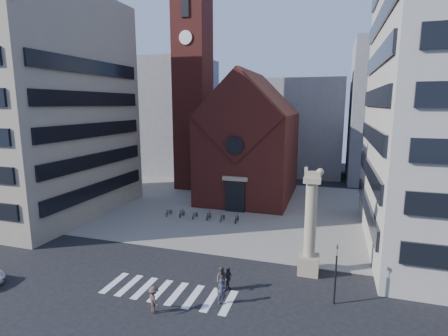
{
  "coord_description": "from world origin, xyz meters",
  "views": [
    {
      "loc": [
        11.33,
        -23.97,
        13.41
      ],
      "look_at": [
        1.33,
        8.0,
        7.28
      ],
      "focal_mm": 28.0,
      "sensor_mm": 36.0,
      "label": 1
    }
  ],
  "objects_px": {
    "traffic_light": "(336,273)",
    "pedestrian_0": "(222,292)",
    "pedestrian_1": "(222,279)",
    "lion_column": "(310,232)",
    "scooter_0": "(169,212)",
    "pedestrian_2": "(228,278)"
  },
  "relations": [
    {
      "from": "pedestrian_1",
      "to": "scooter_0",
      "type": "height_order",
      "value": "pedestrian_1"
    },
    {
      "from": "pedestrian_2",
      "to": "pedestrian_1",
      "type": "bearing_deg",
      "value": 150.94
    },
    {
      "from": "lion_column",
      "to": "pedestrian_0",
      "type": "relative_size",
      "value": 4.89
    },
    {
      "from": "lion_column",
      "to": "scooter_0",
      "type": "height_order",
      "value": "lion_column"
    },
    {
      "from": "traffic_light",
      "to": "pedestrian_2",
      "type": "xyz_separation_m",
      "value": [
        -7.45,
        -0.33,
        -1.43
      ]
    },
    {
      "from": "traffic_light",
      "to": "pedestrian_0",
      "type": "xyz_separation_m",
      "value": [
        -7.31,
        -2.27,
        -1.4
      ]
    },
    {
      "from": "pedestrian_0",
      "to": "scooter_0",
      "type": "xyz_separation_m",
      "value": [
        -11.92,
        16.2,
        -0.4
      ]
    },
    {
      "from": "traffic_light",
      "to": "pedestrian_0",
      "type": "distance_m",
      "value": 7.78
    },
    {
      "from": "lion_column",
      "to": "pedestrian_1",
      "type": "bearing_deg",
      "value": -140.99
    },
    {
      "from": "lion_column",
      "to": "pedestrian_0",
      "type": "distance_m",
      "value": 8.61
    },
    {
      "from": "pedestrian_1",
      "to": "traffic_light",
      "type": "bearing_deg",
      "value": 25.84
    },
    {
      "from": "pedestrian_0",
      "to": "pedestrian_2",
      "type": "xyz_separation_m",
      "value": [
        -0.14,
        1.93,
        -0.03
      ]
    },
    {
      "from": "pedestrian_0",
      "to": "pedestrian_1",
      "type": "relative_size",
      "value": 0.96
    },
    {
      "from": "scooter_0",
      "to": "pedestrian_2",
      "type": "bearing_deg",
      "value": -48.51
    },
    {
      "from": "pedestrian_0",
      "to": "scooter_0",
      "type": "height_order",
      "value": "pedestrian_0"
    },
    {
      "from": "lion_column",
      "to": "traffic_light",
      "type": "height_order",
      "value": "lion_column"
    },
    {
      "from": "pedestrian_2",
      "to": "scooter_0",
      "type": "xyz_separation_m",
      "value": [
        -11.78,
        14.27,
        -0.37
      ]
    },
    {
      "from": "traffic_light",
      "to": "pedestrian_0",
      "type": "height_order",
      "value": "traffic_light"
    },
    {
      "from": "lion_column",
      "to": "pedestrian_0",
      "type": "height_order",
      "value": "lion_column"
    },
    {
      "from": "pedestrian_1",
      "to": "pedestrian_0",
      "type": "bearing_deg",
      "value": -51.62
    },
    {
      "from": "traffic_light",
      "to": "pedestrian_1",
      "type": "height_order",
      "value": "traffic_light"
    },
    {
      "from": "lion_column",
      "to": "pedestrian_0",
      "type": "xyz_separation_m",
      "value": [
        -5.32,
        -6.27,
        -2.57
      ]
    }
  ]
}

